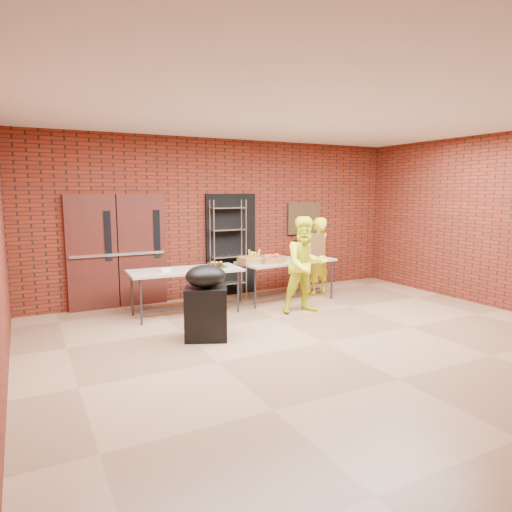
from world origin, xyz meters
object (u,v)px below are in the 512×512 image
(table_right, at_px, (287,263))
(volunteer_woman, at_px, (317,256))
(coffee_dispenser, at_px, (312,245))
(volunteer_man, at_px, (306,265))
(wire_rack, at_px, (228,249))
(covered_grill, at_px, (206,302))
(table_left, at_px, (185,273))

(table_right, bearing_deg, volunteer_woman, 2.96)
(coffee_dispenser, bearing_deg, volunteer_man, -129.00)
(wire_rack, bearing_deg, coffee_dispenser, -23.44)
(covered_grill, height_order, volunteer_man, volunteer_man)
(table_left, bearing_deg, volunteer_woman, 6.95)
(volunteer_man, bearing_deg, covered_grill, -158.25)
(covered_grill, distance_m, volunteer_man, 2.21)
(table_right, height_order, volunteer_woman, volunteer_woman)
(covered_grill, bearing_deg, volunteer_man, 39.24)
(table_left, bearing_deg, volunteer_man, -21.43)
(wire_rack, distance_m, table_left, 1.56)
(coffee_dispenser, bearing_deg, wire_rack, 157.32)
(wire_rack, height_order, coffee_dispenser, wire_rack)
(table_left, xyz_separation_m, covered_grill, (-0.18, -1.45, -0.18))
(table_right, height_order, volunteer_man, volunteer_man)
(table_right, distance_m, volunteer_woman, 0.85)
(wire_rack, height_order, covered_grill, wire_rack)
(coffee_dispenser, bearing_deg, table_right, -167.23)
(table_left, distance_m, volunteer_woman, 2.96)
(wire_rack, height_order, table_left, wire_rack)
(volunteer_man, bearing_deg, volunteer_woman, 53.25)
(table_left, xyz_separation_m, volunteer_woman, (2.95, 0.22, 0.08))
(table_right, bearing_deg, covered_grill, -152.37)
(table_left, height_order, volunteer_man, volunteer_man)
(table_left, xyz_separation_m, coffee_dispenser, (2.84, 0.25, 0.32))
(wire_rack, relative_size, table_right, 0.98)
(volunteer_man, bearing_deg, coffee_dispenser, 57.27)
(wire_rack, height_order, volunteer_woman, wire_rack)
(table_right, relative_size, covered_grill, 1.84)
(coffee_dispenser, height_order, covered_grill, coffee_dispenser)
(wire_rack, relative_size, coffee_dispenser, 4.02)
(coffee_dispenser, distance_m, volunteer_woman, 0.26)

